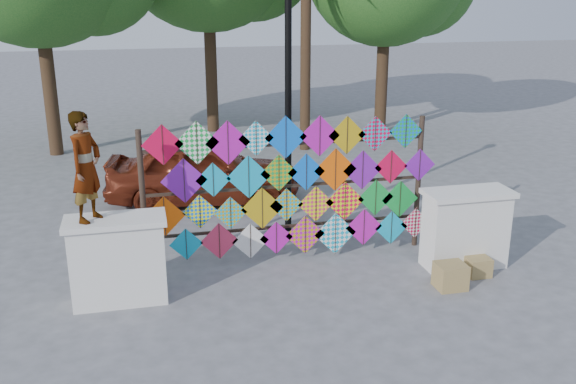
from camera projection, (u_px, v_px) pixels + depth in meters
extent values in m
plane|color=gray|center=(299.00, 277.00, 10.05)|extent=(80.00, 80.00, 0.00)
cube|color=white|center=(118.00, 263.00, 9.09)|extent=(1.30, 0.55, 1.20)
cube|color=white|center=(115.00, 221.00, 8.90)|extent=(1.40, 0.65, 0.08)
cube|color=white|center=(465.00, 231.00, 10.28)|extent=(1.30, 0.55, 1.20)
cube|color=white|center=(469.00, 193.00, 10.08)|extent=(1.40, 0.65, 0.08)
cylinder|color=#2F221A|center=(143.00, 202.00, 9.94)|extent=(0.09, 0.09, 2.30)
cylinder|color=#2F221A|center=(418.00, 182.00, 10.95)|extent=(0.09, 0.09, 2.30)
cube|color=#2F221A|center=(287.00, 226.00, 10.63)|extent=(4.60, 0.04, 0.04)
cube|color=#2F221A|center=(287.00, 186.00, 10.41)|extent=(4.60, 0.04, 0.04)
cube|color=#2F221A|center=(287.00, 144.00, 10.20)|extent=(4.60, 0.04, 0.04)
cube|color=red|center=(163.00, 145.00, 9.68)|extent=(0.64, 0.01, 0.64)
cube|color=#2F221A|center=(163.00, 145.00, 9.67)|extent=(0.01, 0.01, 0.63)
cube|color=green|center=(197.00, 143.00, 9.80)|extent=(0.69, 0.01, 0.69)
cube|color=#2F221A|center=(197.00, 143.00, 9.78)|extent=(0.01, 0.01, 0.67)
cube|color=#C312AB|center=(228.00, 143.00, 9.91)|extent=(0.71, 0.01, 0.71)
cube|color=#2F221A|center=(228.00, 143.00, 9.90)|extent=(0.01, 0.01, 0.70)
cube|color=white|center=(256.00, 138.00, 9.99)|extent=(0.56, 0.01, 0.56)
cube|color=#2F221A|center=(256.00, 138.00, 9.98)|extent=(0.01, 0.01, 0.55)
cube|color=blue|center=(286.00, 137.00, 10.10)|extent=(0.69, 0.01, 0.69)
cube|color=#2F221A|center=(286.00, 137.00, 10.09)|extent=(0.01, 0.01, 0.68)
cube|color=#C312AB|center=(320.00, 136.00, 10.22)|extent=(0.67, 0.01, 0.67)
cube|color=#2F221A|center=(320.00, 136.00, 10.21)|extent=(0.01, 0.01, 0.66)
cube|color=#C19811|center=(347.00, 135.00, 10.33)|extent=(0.63, 0.01, 0.63)
cube|color=#2F221A|center=(347.00, 135.00, 10.32)|extent=(0.01, 0.01, 0.62)
cube|color=#0DA8D5|center=(375.00, 134.00, 10.43)|extent=(0.59, 0.01, 0.59)
cube|color=#2F221A|center=(375.00, 134.00, 10.42)|extent=(0.01, 0.01, 0.58)
cube|color=blue|center=(406.00, 131.00, 10.54)|extent=(0.57, 0.01, 0.57)
cube|color=#2F221A|center=(406.00, 131.00, 10.53)|extent=(0.01, 0.01, 0.56)
cube|color=purple|center=(184.00, 181.00, 9.89)|extent=(0.72, 0.01, 0.72)
cube|color=#2F221A|center=(184.00, 181.00, 9.87)|extent=(0.01, 0.01, 0.71)
cube|color=#0DA8D5|center=(213.00, 180.00, 9.99)|extent=(0.56, 0.01, 0.56)
cube|color=#2F221A|center=(213.00, 180.00, 9.98)|extent=(0.01, 0.01, 0.55)
cube|color=#0DA8D5|center=(249.00, 177.00, 10.11)|extent=(0.71, 0.01, 0.71)
cube|color=#2F221A|center=(249.00, 177.00, 10.10)|extent=(0.01, 0.01, 0.70)
cube|color=#C19811|center=(279.00, 173.00, 10.21)|extent=(0.61, 0.01, 0.61)
cube|color=#2F221A|center=(279.00, 173.00, 10.20)|extent=(0.01, 0.01, 0.60)
cube|color=blue|center=(306.00, 172.00, 10.31)|extent=(0.62, 0.01, 0.62)
cube|color=#2F221A|center=(307.00, 172.00, 10.30)|extent=(0.01, 0.01, 0.61)
cube|color=#FF5A08|center=(335.00, 170.00, 10.42)|extent=(0.72, 0.01, 0.72)
cube|color=#2F221A|center=(336.00, 170.00, 10.40)|extent=(0.01, 0.01, 0.71)
cube|color=purple|center=(363.00, 170.00, 10.53)|extent=(0.67, 0.01, 0.67)
cube|color=#2F221A|center=(363.00, 170.00, 10.52)|extent=(0.01, 0.01, 0.66)
cube|color=red|center=(391.00, 167.00, 10.63)|extent=(0.58, 0.01, 0.58)
cube|color=#2F221A|center=(391.00, 167.00, 10.62)|extent=(0.01, 0.01, 0.57)
cube|color=purple|center=(420.00, 165.00, 10.74)|extent=(0.56, 0.01, 0.56)
cube|color=#2F221A|center=(420.00, 165.00, 10.73)|extent=(0.01, 0.01, 0.55)
cube|color=#FF5A08|center=(165.00, 216.00, 9.94)|extent=(0.65, 0.01, 0.65)
cube|color=#2F221A|center=(165.00, 217.00, 9.93)|extent=(0.01, 0.01, 0.64)
cube|color=blue|center=(200.00, 212.00, 10.05)|extent=(0.56, 0.01, 0.56)
cube|color=#2F221A|center=(200.00, 212.00, 10.04)|extent=(0.01, 0.01, 0.55)
cube|color=#C19811|center=(231.00, 213.00, 10.18)|extent=(0.54, 0.01, 0.54)
cube|color=#2F221A|center=(231.00, 213.00, 10.17)|extent=(0.01, 0.01, 0.53)
cube|color=#C19811|center=(262.00, 208.00, 10.28)|extent=(0.70, 0.01, 0.70)
cube|color=#2F221A|center=(262.00, 209.00, 10.27)|extent=(0.01, 0.01, 0.68)
cube|color=#0DA8D5|center=(287.00, 205.00, 10.36)|extent=(0.56, 0.01, 0.56)
cube|color=#2F221A|center=(287.00, 205.00, 10.35)|extent=(0.01, 0.01, 0.55)
cube|color=#DC3055|center=(316.00, 204.00, 10.47)|extent=(0.61, 0.01, 0.61)
cube|color=#2F221A|center=(316.00, 204.00, 10.46)|extent=(0.01, 0.01, 0.60)
cube|color=#FAFF0A|center=(345.00, 201.00, 10.58)|extent=(0.67, 0.01, 0.67)
cube|color=#2F221A|center=(345.00, 201.00, 10.57)|extent=(0.01, 0.01, 0.65)
cube|color=green|center=(376.00, 198.00, 10.69)|extent=(0.63, 0.01, 0.63)
cube|color=#2F221A|center=(376.00, 198.00, 10.68)|extent=(0.01, 0.01, 0.62)
cube|color=green|center=(400.00, 199.00, 10.81)|extent=(0.65, 0.01, 0.65)
cube|color=#2F221A|center=(400.00, 199.00, 10.79)|extent=(0.01, 0.01, 0.64)
cube|color=#0DA8D5|center=(186.00, 244.00, 10.12)|extent=(0.53, 0.01, 0.53)
cube|color=#2F221A|center=(186.00, 244.00, 10.11)|extent=(0.01, 0.01, 0.52)
cube|color=#DC3055|center=(219.00, 241.00, 10.23)|extent=(0.62, 0.01, 0.62)
cube|color=#2F221A|center=(219.00, 241.00, 10.22)|extent=(0.01, 0.01, 0.60)
cube|color=white|center=(250.00, 241.00, 10.36)|extent=(0.61, 0.01, 0.61)
cube|color=#2F221A|center=(251.00, 241.00, 10.35)|extent=(0.01, 0.01, 0.59)
cube|color=#C312AB|center=(276.00, 238.00, 10.45)|extent=(0.56, 0.01, 0.56)
cube|color=#2F221A|center=(276.00, 238.00, 10.44)|extent=(0.01, 0.01, 0.55)
cube|color=#C312AB|center=(305.00, 235.00, 10.55)|extent=(0.67, 0.01, 0.67)
cube|color=#2F221A|center=(305.00, 235.00, 10.54)|extent=(0.01, 0.01, 0.66)
cube|color=white|center=(335.00, 233.00, 10.67)|extent=(0.73, 0.01, 0.73)
cube|color=#2F221A|center=(335.00, 234.00, 10.66)|extent=(0.01, 0.01, 0.71)
cube|color=#C312AB|center=(364.00, 227.00, 10.76)|extent=(0.65, 0.01, 0.65)
cube|color=#2F221A|center=(364.00, 227.00, 10.75)|extent=(0.01, 0.01, 0.64)
cube|color=#0DA8D5|center=(391.00, 228.00, 10.89)|extent=(0.59, 0.01, 0.59)
cube|color=#2F221A|center=(392.00, 228.00, 10.87)|extent=(0.01, 0.01, 0.58)
cube|color=red|center=(415.00, 223.00, 10.97)|extent=(0.53, 0.01, 0.53)
cube|color=#2F221A|center=(416.00, 223.00, 10.95)|extent=(0.01, 0.01, 0.52)
cylinder|color=#3F291B|center=(49.00, 83.00, 16.82)|extent=(0.36, 0.36, 3.85)
cylinder|color=#3F291B|center=(211.00, 64.00, 19.62)|extent=(0.36, 0.36, 4.12)
cylinder|color=#3F291B|center=(382.00, 75.00, 19.41)|extent=(0.36, 0.36, 3.58)
cylinder|color=#3F291B|center=(306.00, 49.00, 17.11)|extent=(0.28, 0.28, 5.50)
imported|color=#99999E|center=(86.00, 167.00, 8.59)|extent=(0.60, 0.66, 1.51)
imported|color=maroon|center=(204.00, 171.00, 13.34)|extent=(4.19, 2.21, 1.36)
cylinder|color=black|center=(288.00, 119.00, 11.33)|extent=(0.12, 0.12, 4.20)
cube|color=#A18B4E|center=(450.00, 276.00, 9.63)|extent=(0.44, 0.39, 0.39)
cube|color=#A18B4E|center=(478.00, 266.00, 10.06)|extent=(0.36, 0.33, 0.30)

